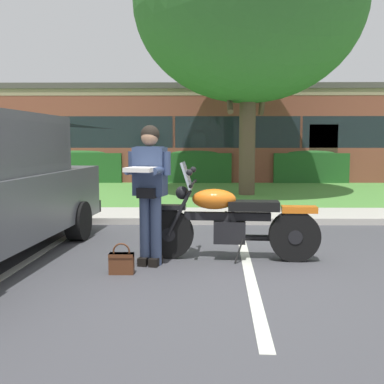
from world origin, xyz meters
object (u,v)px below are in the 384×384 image
(rider_person, at_px, (149,183))
(brick_building, at_px, (180,136))
(handbag, at_px, (122,261))
(hedge_center_left, at_px, (195,165))
(shade_tree, at_px, (249,4))
(motorcycle, at_px, (237,222))
(hedge_center_right, at_px, (309,165))
(hedge_left, at_px, (81,165))

(rider_person, relative_size, brick_building, 0.06)
(handbag, xyz_separation_m, hedge_center_left, (0.75, 11.59, 0.51))
(brick_building, bearing_deg, shade_tree, -77.01)
(motorcycle, bearing_deg, hedge_center_left, 93.30)
(hedge_center_left, relative_size, hedge_center_right, 0.99)
(rider_person, height_order, hedge_center_right, rider_person)
(handbag, height_order, hedge_center_right, hedge_center_right)
(motorcycle, xyz_separation_m, handbag, (-1.38, -0.67, -0.34))
(shade_tree, relative_size, hedge_left, 2.53)
(hedge_center_left, bearing_deg, hedge_center_right, -0.00)
(hedge_center_right, distance_m, brick_building, 7.37)
(hedge_left, distance_m, hedge_center_left, 4.09)
(hedge_center_left, height_order, brick_building, brick_building)
(handbag, distance_m, hedge_center_right, 12.57)
(hedge_center_right, bearing_deg, hedge_left, 180.00)
(hedge_left, bearing_deg, brick_building, 58.36)
(motorcycle, relative_size, hedge_center_left, 0.86)
(motorcycle, bearing_deg, rider_person, -165.55)
(shade_tree, bearing_deg, brick_building, 102.99)
(shade_tree, height_order, hedge_center_right, shade_tree)
(rider_person, xyz_separation_m, brick_building, (-0.26, 16.67, 0.76))
(hedge_center_right, bearing_deg, shade_tree, -123.36)
(shade_tree, bearing_deg, hedge_center_left, 110.12)
(motorcycle, height_order, rider_person, rider_person)
(hedge_left, xyz_separation_m, hedge_center_right, (8.18, -0.00, 0.00))
(motorcycle, distance_m, rider_person, 1.24)
(motorcycle, xyz_separation_m, hedge_center_right, (3.46, 10.92, 0.16))
(motorcycle, relative_size, hedge_center_right, 0.85)
(rider_person, bearing_deg, hedge_center_right, 67.90)
(handbag, relative_size, hedge_left, 0.12)
(hedge_center_right, xyz_separation_m, brick_building, (-4.81, 5.47, 1.12))
(hedge_left, bearing_deg, hedge_center_right, -0.00)
(motorcycle, bearing_deg, hedge_left, 113.37)
(rider_person, height_order, handbag, rider_person)
(handbag, bearing_deg, brick_building, 89.91)
(rider_person, xyz_separation_m, handbag, (-0.29, -0.39, -0.86))
(motorcycle, distance_m, hedge_left, 11.90)
(hedge_left, bearing_deg, hedge_center_left, 0.00)
(motorcycle, distance_m, handbag, 1.57)
(hedge_left, xyz_separation_m, brick_building, (3.37, 5.47, 1.12))
(motorcycle, bearing_deg, hedge_center_right, 72.42)
(motorcycle, distance_m, hedge_center_right, 11.46)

